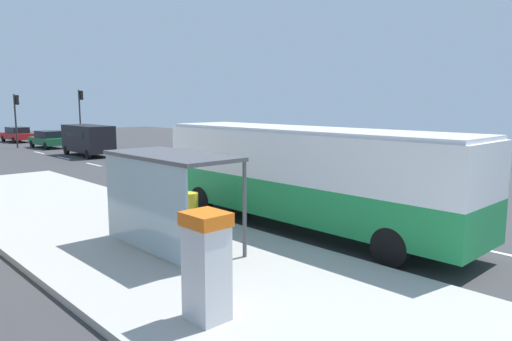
{
  "coord_description": "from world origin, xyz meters",
  "views": [
    {
      "loc": [
        -12.79,
        -10.11,
        4.0
      ],
      "look_at": [
        -1.0,
        2.37,
        1.5
      ],
      "focal_mm": 32.97,
      "sensor_mm": 36.0,
      "label": 1
    }
  ],
  "objects_px": {
    "white_van": "(88,138)",
    "bus_shelter": "(161,177)",
    "bus": "(305,172)",
    "sedan_far": "(48,139)",
    "recycling_bin_yellow": "(190,207)",
    "recycling_bin_orange": "(178,204)",
    "traffic_light_near_side": "(81,109)",
    "ticket_machine": "(207,265)",
    "traffic_light_median": "(16,112)",
    "sedan_near": "(17,134)"
  },
  "relations": [
    {
      "from": "white_van",
      "to": "recycling_bin_orange",
      "type": "bearing_deg",
      "value": -106.68
    },
    {
      "from": "recycling_bin_yellow",
      "to": "bus_shelter",
      "type": "height_order",
      "value": "bus_shelter"
    },
    {
      "from": "bus",
      "to": "recycling_bin_orange",
      "type": "xyz_separation_m",
      "value": [
        -2.49,
        3.37,
        -1.19
      ]
    },
    {
      "from": "recycling_bin_yellow",
      "to": "traffic_light_median",
      "type": "distance_m",
      "value": 32.89
    },
    {
      "from": "bus",
      "to": "sedan_far",
      "type": "height_order",
      "value": "bus"
    },
    {
      "from": "traffic_light_near_side",
      "to": "bus_shelter",
      "type": "distance_m",
      "value": 34.88
    },
    {
      "from": "sedan_near",
      "to": "recycling_bin_orange",
      "type": "relative_size",
      "value": 4.73
    },
    {
      "from": "bus",
      "to": "recycling_bin_orange",
      "type": "bearing_deg",
      "value": 126.4
    },
    {
      "from": "sedan_far",
      "to": "recycling_bin_orange",
      "type": "bearing_deg",
      "value": -102.29
    },
    {
      "from": "traffic_light_median",
      "to": "recycling_bin_orange",
      "type": "bearing_deg",
      "value": -98.24
    },
    {
      "from": "ticket_machine",
      "to": "bus_shelter",
      "type": "height_order",
      "value": "bus_shelter"
    },
    {
      "from": "sedan_far",
      "to": "bus_shelter",
      "type": "relative_size",
      "value": 1.12
    },
    {
      "from": "traffic_light_near_side",
      "to": "bus_shelter",
      "type": "height_order",
      "value": "traffic_light_near_side"
    },
    {
      "from": "bus",
      "to": "bus_shelter",
      "type": "height_order",
      "value": "bus"
    },
    {
      "from": "sedan_near",
      "to": "traffic_light_near_side",
      "type": "bearing_deg",
      "value": -68.97
    },
    {
      "from": "white_van",
      "to": "traffic_light_median",
      "type": "height_order",
      "value": "traffic_light_median"
    },
    {
      "from": "bus",
      "to": "recycling_bin_yellow",
      "type": "xyz_separation_m",
      "value": [
        -2.49,
        2.67,
        -1.19
      ]
    },
    {
      "from": "bus",
      "to": "ticket_machine",
      "type": "xyz_separation_m",
      "value": [
        -6.29,
        -3.17,
        -0.67
      ]
    },
    {
      "from": "recycling_bin_orange",
      "to": "bus_shelter",
      "type": "height_order",
      "value": "bus_shelter"
    },
    {
      "from": "white_van",
      "to": "bus_shelter",
      "type": "xyz_separation_m",
      "value": [
        -8.61,
        -23.95,
        0.75
      ]
    },
    {
      "from": "sedan_far",
      "to": "recycling_bin_yellow",
      "type": "distance_m",
      "value": 31.23
    },
    {
      "from": "bus",
      "to": "sedan_near",
      "type": "distance_m",
      "value": 42.06
    },
    {
      "from": "sedan_near",
      "to": "recycling_bin_yellow",
      "type": "height_order",
      "value": "sedan_near"
    },
    {
      "from": "sedan_near",
      "to": "traffic_light_near_side",
      "type": "relative_size",
      "value": 0.87
    },
    {
      "from": "traffic_light_near_side",
      "to": "traffic_light_median",
      "type": "relative_size",
      "value": 1.09
    },
    {
      "from": "recycling_bin_yellow",
      "to": "white_van",
      "type": "bearing_deg",
      "value": 73.82
    },
    {
      "from": "recycling_bin_yellow",
      "to": "traffic_light_near_side",
      "type": "relative_size",
      "value": 0.18
    },
    {
      "from": "sedan_far",
      "to": "ticket_machine",
      "type": "xyz_separation_m",
      "value": [
        -10.3,
        -36.39,
        0.38
      ]
    },
    {
      "from": "recycling_bin_yellow",
      "to": "bus_shelter",
      "type": "relative_size",
      "value": 0.24
    },
    {
      "from": "sedan_near",
      "to": "bus_shelter",
      "type": "height_order",
      "value": "bus_shelter"
    },
    {
      "from": "sedan_near",
      "to": "recycling_bin_yellow",
      "type": "bearing_deg",
      "value": -99.42
    },
    {
      "from": "white_van",
      "to": "ticket_machine",
      "type": "bearing_deg",
      "value": -110.08
    },
    {
      "from": "bus",
      "to": "recycling_bin_yellow",
      "type": "height_order",
      "value": "bus"
    },
    {
      "from": "recycling_bin_orange",
      "to": "bus_shelter",
      "type": "relative_size",
      "value": 0.24
    },
    {
      "from": "recycling_bin_orange",
      "to": "traffic_light_median",
      "type": "height_order",
      "value": "traffic_light_median"
    },
    {
      "from": "ticket_machine",
      "to": "traffic_light_near_side",
      "type": "height_order",
      "value": "traffic_light_near_side"
    },
    {
      "from": "recycling_bin_orange",
      "to": "traffic_light_near_side",
      "type": "relative_size",
      "value": 0.18
    },
    {
      "from": "bus",
      "to": "recycling_bin_orange",
      "type": "height_order",
      "value": "bus"
    },
    {
      "from": "ticket_machine",
      "to": "recycling_bin_orange",
      "type": "distance_m",
      "value": 7.59
    },
    {
      "from": "sedan_far",
      "to": "traffic_light_near_side",
      "type": "distance_m",
      "value": 4.15
    },
    {
      "from": "sedan_far",
      "to": "white_van",
      "type": "bearing_deg",
      "value": -90.69
    },
    {
      "from": "traffic_light_median",
      "to": "ticket_machine",
      "type": "bearing_deg",
      "value": -102.37
    },
    {
      "from": "sedan_near",
      "to": "traffic_light_near_side",
      "type": "distance_m",
      "value": 9.28
    },
    {
      "from": "recycling_bin_orange",
      "to": "recycling_bin_yellow",
      "type": "bearing_deg",
      "value": -90.0
    },
    {
      "from": "white_van",
      "to": "bus_shelter",
      "type": "bearing_deg",
      "value": -109.78
    },
    {
      "from": "sedan_near",
      "to": "sedan_far",
      "type": "relative_size",
      "value": 1.0
    },
    {
      "from": "sedan_far",
      "to": "traffic_light_median",
      "type": "bearing_deg",
      "value": 134.58
    },
    {
      "from": "recycling_bin_orange",
      "to": "sedan_far",
      "type": "bearing_deg",
      "value": 77.71
    },
    {
      "from": "ticket_machine",
      "to": "bus_shelter",
      "type": "xyz_separation_m",
      "value": [
        1.59,
        3.96,
        0.93
      ]
    },
    {
      "from": "bus_shelter",
      "to": "recycling_bin_orange",
      "type": "bearing_deg",
      "value": 49.43
    }
  ]
}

